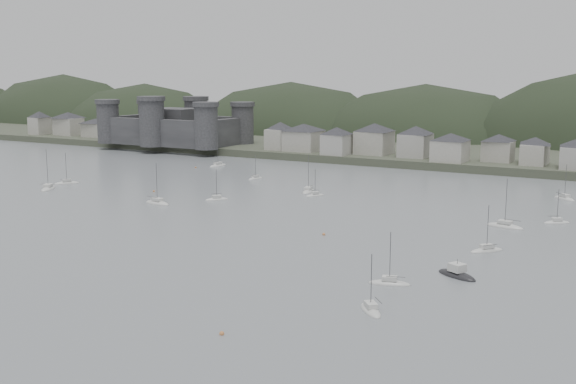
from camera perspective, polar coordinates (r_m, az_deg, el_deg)
The scene contains 8 objects.
ground at distance 116.73m, azimuth -18.81°, elevation -8.35°, with size 900.00×900.00×0.00m, color slate.
far_shore_land at distance 378.61m, azimuth 16.82°, elevation 4.24°, with size 900.00×250.00×3.00m, color #383D2D.
forested_ridge at distance 354.14m, azimuth 16.53°, elevation 1.81°, with size 851.55×103.94×102.57m.
castle at distance 325.64m, azimuth -9.25°, elevation 5.36°, with size 66.00×43.00×20.00m.
waterfront_town at distance 259.47m, azimuth 22.16°, elevation 3.16°, with size 451.48×28.46×12.92m.
moored_fleet at distance 184.60m, azimuth -12.06°, elevation -1.41°, with size 229.33×170.99×13.15m.
motor_launch_near at distance 126.22m, azimuth 13.66°, elevation -6.60°, with size 8.79×6.47×3.98m.
mooring_buoys at distance 176.84m, azimuth -11.01°, elevation -1.87°, with size 106.13×133.60×0.70m.
Camera 1 is at (84.39, -72.53, 35.27)m, focal length 43.41 mm.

